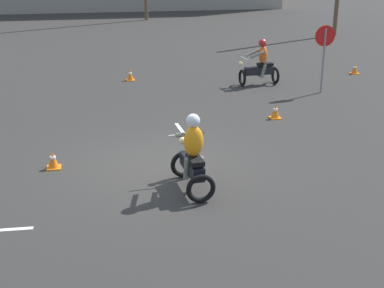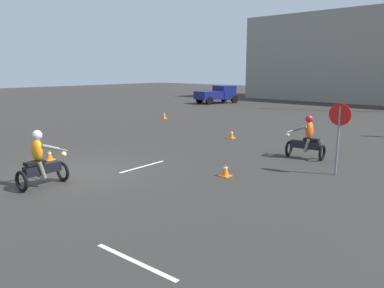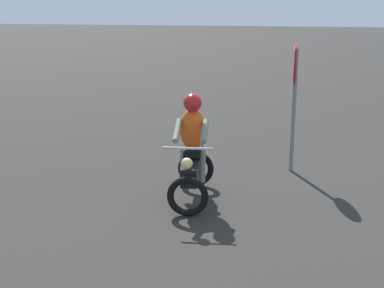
{
  "view_description": "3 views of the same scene",
  "coord_description": "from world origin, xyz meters",
  "px_view_note": "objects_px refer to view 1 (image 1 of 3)",
  "views": [
    {
      "loc": [
        -1.4,
        -11.41,
        4.73
      ],
      "look_at": [
        0.46,
        -1.47,
        1.0
      ],
      "focal_mm": 50.0,
      "sensor_mm": 36.0,
      "label": 1
    },
    {
      "loc": [
        10.66,
        -6.32,
        3.34
      ],
      "look_at": [
        2.49,
        2.73,
        0.9
      ],
      "focal_mm": 35.0,
      "sensor_mm": 36.0,
      "label": 2
    },
    {
      "loc": [
        -3.14,
        5.47,
        3.02
      ],
      "look_at": [
        4.52,
        6.92,
        0.9
      ],
      "focal_mm": 50.0,
      "sensor_mm": 36.0,
      "label": 3
    }
  ],
  "objects_px": {
    "motorcycle_rider_background": "(260,65)",
    "traffic_cone_far_center": "(355,69)",
    "traffic_cone_mid_center": "(130,75)",
    "traffic_cone_mid_left": "(275,112)",
    "motorcycle_rider_foreground": "(192,157)",
    "traffic_cone_near_right": "(53,161)",
    "stop_sign": "(324,45)"
  },
  "relations": [
    {
      "from": "motorcycle_rider_foreground",
      "to": "traffic_cone_far_center",
      "type": "height_order",
      "value": "motorcycle_rider_foreground"
    },
    {
      "from": "traffic_cone_mid_center",
      "to": "traffic_cone_mid_left",
      "type": "xyz_separation_m",
      "value": [
        3.82,
        -5.55,
        -0.0
      ]
    },
    {
      "from": "stop_sign",
      "to": "traffic_cone_mid_left",
      "type": "height_order",
      "value": "stop_sign"
    },
    {
      "from": "traffic_cone_mid_center",
      "to": "motorcycle_rider_background",
      "type": "bearing_deg",
      "value": -18.27
    },
    {
      "from": "motorcycle_rider_foreground",
      "to": "traffic_cone_near_right",
      "type": "xyz_separation_m",
      "value": [
        -2.89,
        1.72,
        -0.54
      ]
    },
    {
      "from": "traffic_cone_near_right",
      "to": "traffic_cone_far_center",
      "type": "xyz_separation_m",
      "value": [
        11.24,
        7.73,
        -0.0
      ]
    },
    {
      "from": "traffic_cone_near_right",
      "to": "stop_sign",
      "type": "bearing_deg",
      "value": 30.93
    },
    {
      "from": "motorcycle_rider_foreground",
      "to": "traffic_cone_near_right",
      "type": "height_order",
      "value": "motorcycle_rider_foreground"
    },
    {
      "from": "traffic_cone_mid_center",
      "to": "traffic_cone_mid_left",
      "type": "relative_size",
      "value": 1.02
    },
    {
      "from": "motorcycle_rider_foreground",
      "to": "traffic_cone_far_center",
      "type": "xyz_separation_m",
      "value": [
        8.35,
        9.45,
        -0.54
      ]
    },
    {
      "from": "motorcycle_rider_background",
      "to": "traffic_cone_far_center",
      "type": "distance_m",
      "value": 4.41
    },
    {
      "from": "motorcycle_rider_background",
      "to": "traffic_cone_far_center",
      "type": "bearing_deg",
      "value": -81.76
    },
    {
      "from": "stop_sign",
      "to": "motorcycle_rider_foreground",
      "type": "bearing_deg",
      "value": -130.0
    },
    {
      "from": "motorcycle_rider_background",
      "to": "traffic_cone_mid_left",
      "type": "distance_m",
      "value": 4.14
    },
    {
      "from": "traffic_cone_mid_left",
      "to": "traffic_cone_far_center",
      "type": "distance_m",
      "value": 7.13
    },
    {
      "from": "traffic_cone_mid_center",
      "to": "traffic_cone_far_center",
      "type": "relative_size",
      "value": 1.07
    },
    {
      "from": "motorcycle_rider_foreground",
      "to": "traffic_cone_far_center",
      "type": "distance_m",
      "value": 12.62
    },
    {
      "from": "stop_sign",
      "to": "traffic_cone_mid_center",
      "type": "bearing_deg",
      "value": 154.63
    },
    {
      "from": "stop_sign",
      "to": "traffic_cone_mid_left",
      "type": "relative_size",
      "value": 5.67
    },
    {
      "from": "motorcycle_rider_background",
      "to": "traffic_cone_mid_left",
      "type": "relative_size",
      "value": 4.09
    },
    {
      "from": "motorcycle_rider_background",
      "to": "traffic_cone_mid_center",
      "type": "xyz_separation_m",
      "value": [
        -4.6,
        1.52,
        -0.53
      ]
    },
    {
      "from": "traffic_cone_mid_center",
      "to": "motorcycle_rider_foreground",
      "type": "bearing_deg",
      "value": -87.06
    },
    {
      "from": "motorcycle_rider_background",
      "to": "traffic_cone_mid_left",
      "type": "height_order",
      "value": "motorcycle_rider_background"
    },
    {
      "from": "traffic_cone_mid_center",
      "to": "traffic_cone_near_right",
      "type": "bearing_deg",
      "value": -106.15
    },
    {
      "from": "traffic_cone_mid_center",
      "to": "traffic_cone_far_center",
      "type": "height_order",
      "value": "traffic_cone_mid_center"
    },
    {
      "from": "motorcycle_rider_foreground",
      "to": "traffic_cone_mid_left",
      "type": "height_order",
      "value": "motorcycle_rider_foreground"
    },
    {
      "from": "motorcycle_rider_foreground",
      "to": "traffic_cone_mid_center",
      "type": "height_order",
      "value": "motorcycle_rider_foreground"
    },
    {
      "from": "motorcycle_rider_foreground",
      "to": "motorcycle_rider_background",
      "type": "xyz_separation_m",
      "value": [
        4.09,
        8.43,
        0.0
      ]
    },
    {
      "from": "traffic_cone_mid_left",
      "to": "traffic_cone_mid_center",
      "type": "bearing_deg",
      "value": 124.53
    },
    {
      "from": "motorcycle_rider_foreground",
      "to": "traffic_cone_mid_center",
      "type": "bearing_deg",
      "value": 87.97
    },
    {
      "from": "motorcycle_rider_background",
      "to": "traffic_cone_near_right",
      "type": "relative_size",
      "value": 4.29
    },
    {
      "from": "motorcycle_rider_background",
      "to": "traffic_cone_mid_center",
      "type": "bearing_deg",
      "value": 66.5
    }
  ]
}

